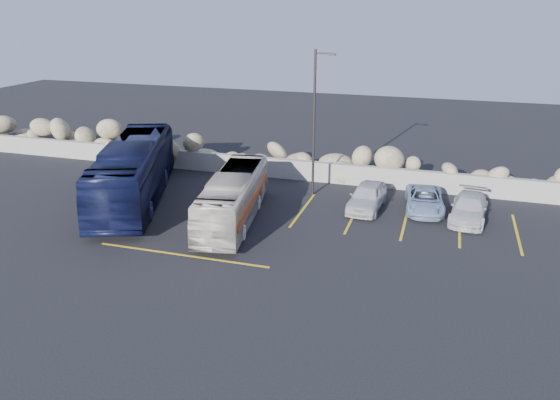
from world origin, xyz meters
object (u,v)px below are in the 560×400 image
(tour_coach, at_px, (134,171))
(car_a, at_px, (367,197))
(lamppost, at_px, (315,120))
(car_d, at_px, (425,200))
(vintage_bus, at_px, (233,197))
(car_c, at_px, (469,208))

(tour_coach, xyz_separation_m, car_a, (12.37, 2.36, -0.96))
(lamppost, relative_size, car_d, 1.94)
(lamppost, xyz_separation_m, vintage_bus, (-2.89, -4.90, -3.07))
(car_a, distance_m, car_d, 3.00)
(vintage_bus, distance_m, tour_coach, 6.39)
(vintage_bus, relative_size, car_c, 2.13)
(vintage_bus, distance_m, car_c, 11.78)
(lamppost, xyz_separation_m, tour_coach, (-9.15, -3.71, -2.65))
(lamppost, height_order, vintage_bus, lamppost)
(vintage_bus, bearing_deg, lamppost, 50.05)
(tour_coach, distance_m, car_d, 15.63)
(vintage_bus, relative_size, tour_coach, 0.74)
(car_a, height_order, car_c, car_a)
(car_a, distance_m, car_c, 5.11)
(tour_coach, bearing_deg, car_d, -9.30)
(vintage_bus, bearing_deg, car_a, 20.68)
(lamppost, bearing_deg, tour_coach, -157.93)
(car_c, bearing_deg, tour_coach, -166.72)
(lamppost, relative_size, car_c, 1.94)
(lamppost, distance_m, vintage_bus, 6.46)
(car_a, height_order, car_d, car_a)
(car_a, xyz_separation_m, car_c, (5.11, 0.03, -0.09))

